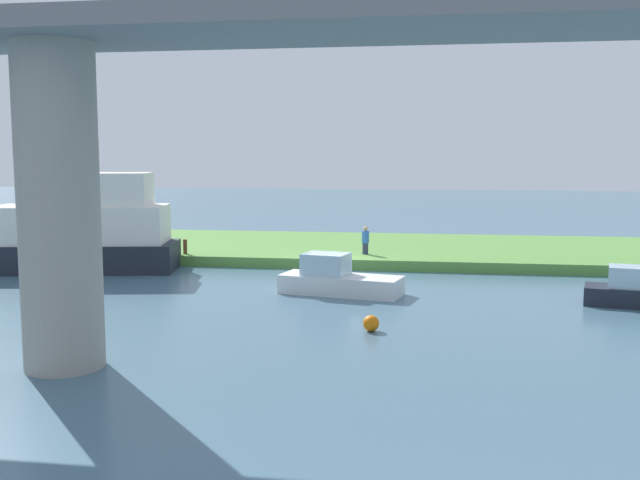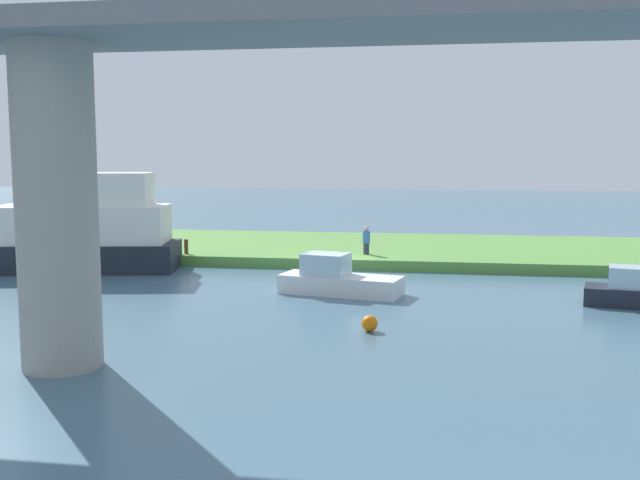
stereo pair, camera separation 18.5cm
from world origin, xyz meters
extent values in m
plane|color=#476B7F|center=(0.00, 0.00, 0.00)|extent=(160.00, 160.00, 0.00)
cube|color=#5B9342|center=(0.00, -6.00, 0.25)|extent=(80.00, 12.00, 0.50)
cylinder|color=#9E998E|center=(4.61, 16.68, 4.06)|extent=(2.00, 2.00, 8.12)
cube|color=slate|center=(4.61, 16.68, 8.37)|extent=(66.63, 4.00, 0.50)
cylinder|color=#2D334C|center=(-1.31, -2.06, 0.78)|extent=(0.29, 0.29, 0.55)
cylinder|color=blue|center=(-1.31, -2.06, 1.35)|extent=(0.51, 0.51, 0.60)
sphere|color=tan|center=(-1.31, -2.06, 1.77)|extent=(0.24, 0.24, 0.24)
cylinder|color=brown|center=(7.51, -0.76, 0.86)|extent=(0.20, 0.20, 0.72)
cube|color=#1E232D|center=(12.12, 2.04, 0.65)|extent=(10.20, 5.02, 1.30)
cube|color=white|center=(11.58, 1.94, 2.17)|extent=(8.22, 4.33, 1.74)
cube|color=white|center=(10.84, 1.80, 3.80)|extent=(5.26, 3.34, 1.52)
cylinder|color=black|center=(14.03, 2.40, 4.01)|extent=(0.54, 0.54, 1.95)
cube|color=#D84C2D|center=(14.67, 2.53, 1.79)|extent=(2.07, 2.24, 0.98)
cube|color=silver|center=(-11.64, 6.43, 1.04)|extent=(1.76, 1.52, 0.76)
cube|color=white|center=(-1.10, 5.85, 0.37)|extent=(4.95, 2.63, 0.73)
cube|color=silver|center=(-0.49, 5.71, 1.15)|extent=(1.94, 1.66, 0.84)
sphere|color=orange|center=(-2.77, 11.69, 0.25)|extent=(0.50, 0.50, 0.50)
camera|label=1|loc=(-4.61, 33.61, 5.39)|focal=41.05mm
camera|label=2|loc=(-4.80, 33.58, 5.39)|focal=41.05mm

